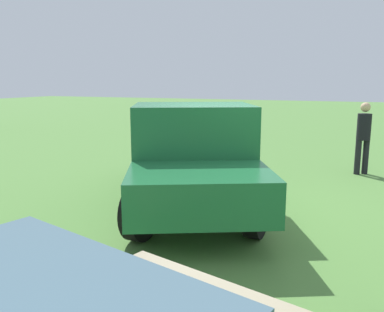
# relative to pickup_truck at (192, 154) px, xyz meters

# --- Properties ---
(ground_plane) EXTENTS (80.00, 80.00, 0.00)m
(ground_plane) POSITION_rel_pickup_truck_xyz_m (0.17, -0.70, -0.96)
(ground_plane) COLOR #54843D
(pickup_truck) EXTENTS (5.39, 3.99, 1.84)m
(pickup_truck) POSITION_rel_pickup_truck_xyz_m (0.00, 0.00, 0.00)
(pickup_truck) COLOR black
(pickup_truck) RESTS_ON ground_plane
(person_bystander) EXTENTS (0.44, 0.44, 1.72)m
(person_bystander) POSITION_rel_pickup_truck_xyz_m (3.95, -2.76, 0.01)
(person_bystander) COLOR black
(person_bystander) RESTS_ON ground_plane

